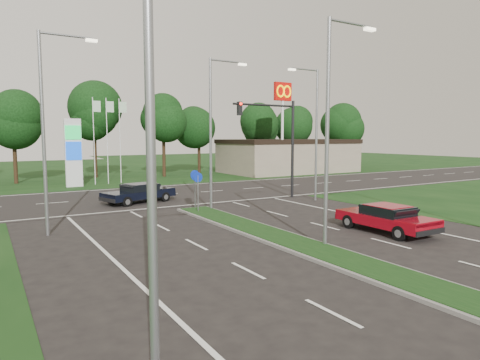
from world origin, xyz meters
TOP-DOWN VIEW (x-y plane):
  - ground at (0.00, 0.00)m, footprint 160.00×160.00m
  - verge_far at (0.00, 55.00)m, footprint 160.00×50.00m
  - cross_road at (0.00, 24.00)m, footprint 160.00×12.00m
  - median_kerb at (0.00, 4.00)m, footprint 2.00×26.00m
  - commercial_building at (22.00, 36.00)m, footprint 16.00×9.00m
  - streetlight_median_near at (1.00, 6.00)m, footprint 2.53×0.22m
  - streetlight_median_far at (1.00, 16.00)m, footprint 2.53×0.22m
  - streetlight_left_near at (-8.30, 0.00)m, footprint 2.53×0.22m
  - streetlight_left_far at (-8.30, 14.00)m, footprint 2.53×0.22m
  - streetlight_right_far at (8.80, 16.00)m, footprint 2.53×0.22m
  - traffic_signal at (7.19, 18.00)m, footprint 5.10×0.42m
  - median_signs at (0.00, 16.40)m, footprint 1.16×1.76m
  - gas_pylon at (-3.79, 33.05)m, footprint 5.80×1.26m
  - mcdonalds_sign at (18.00, 31.97)m, footprint 2.20×0.47m
  - treeline_far at (0.10, 39.93)m, footprint 6.00×6.00m
  - red_sedan at (5.10, 6.58)m, footprint 1.97×4.66m
  - navy_sedan at (-1.97, 21.18)m, footprint 5.08×3.22m

SIDE VIEW (x-z plane):
  - ground at x=0.00m, z-range 0.00..0.00m
  - verge_far at x=0.00m, z-range -0.01..0.01m
  - cross_road at x=0.00m, z-range -0.01..0.01m
  - median_kerb at x=0.00m, z-range 0.00..0.12m
  - red_sedan at x=5.10m, z-range 0.05..1.32m
  - navy_sedan at x=-1.97m, z-range 0.05..1.35m
  - median_signs at x=0.00m, z-range 0.52..2.90m
  - commercial_building at x=22.00m, z-range 0.00..4.00m
  - gas_pylon at x=-3.79m, z-range -0.80..7.20m
  - traffic_signal at x=7.19m, z-range 1.15..8.15m
  - streetlight_median_near at x=1.00m, z-range 0.58..9.58m
  - streetlight_median_far at x=1.00m, z-range 0.58..9.58m
  - streetlight_left_near at x=-8.30m, z-range 0.58..9.58m
  - streetlight_left_far at x=-8.30m, z-range 0.58..9.58m
  - streetlight_right_far at x=8.80m, z-range 0.58..9.58m
  - treeline_far at x=0.10m, z-range 1.88..11.78m
  - mcdonalds_sign at x=18.00m, z-range 2.79..13.19m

